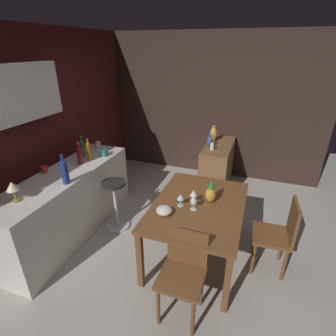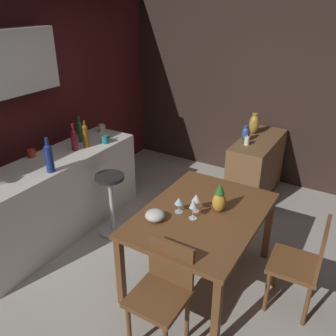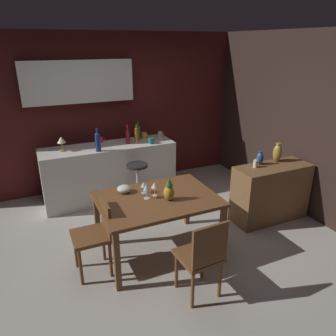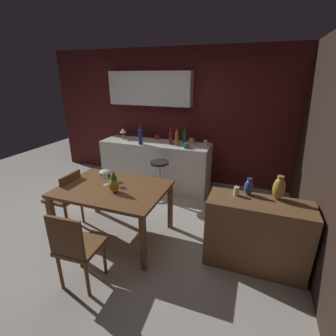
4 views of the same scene
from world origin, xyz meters
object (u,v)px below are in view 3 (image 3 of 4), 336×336
at_px(wine_glass_right, 147,188).
at_px(counter_lamp, 61,141).
at_px(cup_mustard, 144,135).
at_px(bar_stool, 138,185).
at_px(wine_glass_left, 144,185).
at_px(cup_teal, 151,141).
at_px(wine_bottle_cobalt, 98,141).
at_px(vase_ceramic_blue, 260,158).
at_px(wine_glass_center, 155,185).
at_px(fruit_bowl, 124,189).
at_px(cup_cream, 160,134).
at_px(chair_by_doorway, 202,256).
at_px(sideboard_cabinet, 270,193).
at_px(cup_red, 101,140).
at_px(pillar_candle_tall, 256,164).
at_px(wine_bottle_amber, 137,135).
at_px(pineapple_centerpiece, 169,191).
at_px(wine_bottle_green, 138,132).
at_px(dining_table, 157,204).
at_px(chair_near_window, 96,233).
at_px(wine_bottle_ruby, 128,136).
at_px(vase_brass, 277,153).

height_order(wine_glass_right, counter_lamp, counter_lamp).
bearing_deg(counter_lamp, cup_mustard, 6.07).
xyz_separation_m(bar_stool, wine_glass_left, (-0.26, -1.00, 0.46)).
distance_m(wine_glass_right, cup_teal, 1.63).
bearing_deg(wine_bottle_cobalt, vase_ceramic_blue, -32.82).
height_order(wine_glass_right, wine_bottle_cobalt, wine_bottle_cobalt).
xyz_separation_m(wine_glass_center, fruit_bowl, (-0.30, 0.23, -0.09)).
relative_size(cup_cream, vase_ceramic_blue, 0.55).
height_order(chair_by_doorway, fruit_bowl, chair_by_doorway).
height_order(sideboard_cabinet, cup_red, cup_red).
relative_size(cup_red, cup_cream, 1.00).
relative_size(wine_glass_center, cup_red, 1.58).
relative_size(wine_glass_center, fruit_bowl, 1.01).
bearing_deg(pillar_candle_tall, wine_bottle_amber, 128.89).
xyz_separation_m(wine_glass_left, counter_lamp, (-0.72, 1.54, 0.22)).
height_order(sideboard_cabinet, cup_cream, cup_cream).
xyz_separation_m(wine_glass_right, cup_cream, (0.93, 1.79, 0.07)).
relative_size(pineapple_centerpiece, wine_bottle_green, 0.89).
height_order(dining_table, wine_bottle_cobalt, wine_bottle_cobalt).
relative_size(dining_table, cup_teal, 11.85).
relative_size(chair_near_window, pillar_candle_tall, 6.56).
xyz_separation_m(cup_teal, pillar_candle_tall, (0.99, -1.37, -0.07)).
distance_m(chair_by_doorway, wine_glass_right, 1.01).
bearing_deg(dining_table, counter_lamp, 115.47).
relative_size(wine_glass_right, pineapple_centerpiece, 0.67).
distance_m(cup_teal, vase_ceramic_blue, 1.72).
distance_m(fruit_bowl, wine_bottle_green, 1.69).
distance_m(bar_stool, cup_red, 1.00).
bearing_deg(vase_ceramic_blue, bar_stool, 146.81).
distance_m(wine_bottle_ruby, vase_brass, 2.29).
relative_size(chair_by_doorway, pineapple_centerpiece, 3.18).
relative_size(sideboard_cabinet, pineapple_centerpiece, 3.94).
distance_m(pineapple_centerpiece, cup_mustard, 2.02).
distance_m(cup_mustard, cup_teal, 0.34).
distance_m(bar_stool, wine_bottle_cobalt, 0.89).
distance_m(wine_bottle_cobalt, wine_bottle_green, 0.81).
bearing_deg(cup_mustard, chair_by_doorway, -98.98).
relative_size(wine_glass_right, cup_mustard, 1.51).
relative_size(wine_glass_right, wine_bottle_amber, 0.60).
height_order(counter_lamp, vase_ceramic_blue, counter_lamp).
height_order(wine_glass_center, cup_red, cup_red).
relative_size(fruit_bowl, cup_red, 1.55).
xyz_separation_m(wine_glass_right, cup_red, (-0.07, 1.91, 0.06)).
bearing_deg(sideboard_cabinet, wine_bottle_amber, 133.23).
relative_size(chair_by_doorway, wine_glass_center, 5.19).
bearing_deg(dining_table, cup_red, 95.52).
bearing_deg(dining_table, cup_cream, 65.91).
bearing_deg(vase_brass, cup_teal, 137.47).
relative_size(wine_glass_right, counter_lamp, 0.84).
distance_m(sideboard_cabinet, pineapple_centerpiece, 1.76).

